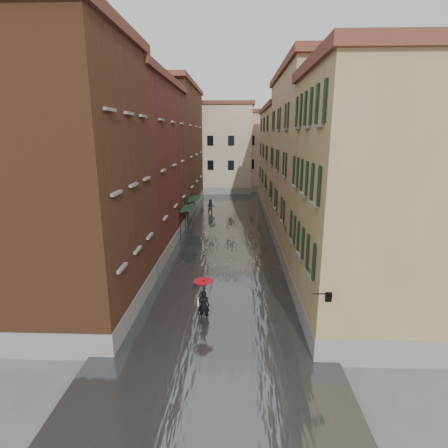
# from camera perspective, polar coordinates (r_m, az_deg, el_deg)

# --- Properties ---
(ground) EXTENTS (120.00, 120.00, 0.00)m
(ground) POSITION_cam_1_polar(r_m,az_deg,el_deg) (20.16, -0.65, -11.67)
(ground) COLOR #5B5B5E
(ground) RESTS_ON ground
(floodwater) EXTENTS (10.00, 60.00, 0.20)m
(floodwater) POSITION_cam_1_polar(r_m,az_deg,el_deg) (32.31, 0.46, -1.32)
(floodwater) COLOR #464A4D
(floodwater) RESTS_ON ground
(building_left_near) EXTENTS (6.00, 8.00, 13.00)m
(building_left_near) POSITION_cam_1_polar(r_m,az_deg,el_deg) (18.07, -23.92, 5.66)
(building_left_near) COLOR brown
(building_left_near) RESTS_ON ground
(building_left_mid) EXTENTS (6.00, 14.00, 12.50)m
(building_left_mid) POSITION_cam_1_polar(r_m,az_deg,el_deg) (28.33, -14.23, 8.69)
(building_left_mid) COLOR #5A2B1C
(building_left_mid) RESTS_ON ground
(building_left_far) EXTENTS (6.00, 16.00, 14.00)m
(building_left_far) POSITION_cam_1_polar(r_m,az_deg,el_deg) (42.86, -8.67, 11.76)
(building_left_far) COLOR brown
(building_left_far) RESTS_ON ground
(building_right_near) EXTENTS (6.00, 8.00, 11.50)m
(building_right_near) POSITION_cam_1_polar(r_m,az_deg,el_deg) (17.48, 22.56, 3.04)
(building_right_near) COLOR olive
(building_right_near) RESTS_ON ground
(building_right_mid) EXTENTS (6.00, 14.00, 13.00)m
(building_right_mid) POSITION_cam_1_polar(r_m,az_deg,el_deg) (27.86, 14.97, 9.07)
(building_right_mid) COLOR tan
(building_right_mid) RESTS_ON ground
(building_right_far) EXTENTS (6.00, 16.00, 11.50)m
(building_right_far) POSITION_cam_1_polar(r_m,az_deg,el_deg) (42.64, 10.52, 9.99)
(building_right_far) COLOR olive
(building_right_far) RESTS_ON ground
(building_end_cream) EXTENTS (12.00, 9.00, 13.00)m
(building_end_cream) POSITION_cam_1_polar(r_m,az_deg,el_deg) (56.27, -1.88, 12.00)
(building_end_cream) COLOR beige
(building_end_cream) RESTS_ON ground
(building_end_pink) EXTENTS (10.00, 9.00, 12.00)m
(building_end_pink) POSITION_cam_1_polar(r_m,az_deg,el_deg) (58.38, 7.29, 11.49)
(building_end_pink) COLOR tan
(building_end_pink) RESTS_ON ground
(awning_near) EXTENTS (1.09, 3.02, 2.80)m
(awning_near) POSITION_cam_1_polar(r_m,az_deg,el_deg) (31.30, -5.97, 2.54)
(awning_near) COLOR black
(awning_near) RESTS_ON ground
(awning_far) EXTENTS (1.09, 3.23, 2.80)m
(awning_far) POSITION_cam_1_polar(r_m,az_deg,el_deg) (35.90, -4.92, 4.11)
(awning_far) COLOR black
(awning_far) RESTS_ON ground
(wall_lantern) EXTENTS (0.71, 0.22, 0.35)m
(wall_lantern) POSITION_cam_1_polar(r_m,az_deg,el_deg) (13.86, 16.58, -11.23)
(wall_lantern) COLOR black
(wall_lantern) RESTS_ON ground
(window_planters) EXTENTS (0.59, 8.11, 0.84)m
(window_planters) POSITION_cam_1_polar(r_m,az_deg,el_deg) (18.96, 11.84, -2.30)
(window_planters) COLOR brown
(window_planters) RESTS_ON ground
(pedestrian_main) EXTENTS (0.97, 0.97, 2.06)m
(pedestrian_main) POSITION_cam_1_polar(r_m,az_deg,el_deg) (17.27, -3.34, -11.66)
(pedestrian_main) COLOR black
(pedestrian_main) RESTS_ON ground
(pedestrian_far) EXTENTS (0.86, 0.68, 1.76)m
(pedestrian_far) POSITION_cam_1_polar(r_m,az_deg,el_deg) (39.62, -2.18, 2.78)
(pedestrian_far) COLOR black
(pedestrian_far) RESTS_ON ground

